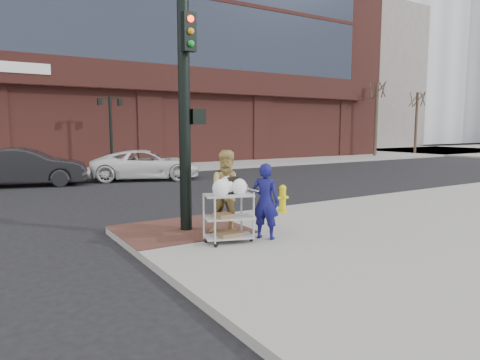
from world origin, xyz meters
TOP-DOWN VIEW (x-y plane):
  - ground at (0.00, 0.00)m, footprint 220.00×220.00m
  - sidewalk_far at (12.50, 32.00)m, footprint 65.00×36.00m
  - brick_curb_ramp at (-0.60, 0.90)m, footprint 2.80×2.40m
  - filler_block at (40.00, 38.00)m, footprint 14.00×20.00m
  - bare_tree_a at (24.00, 16.50)m, footprint 1.80×1.80m
  - bare_tree_b at (30.00, 17.00)m, footprint 1.80×1.80m
  - lamp_post at (2.00, 16.00)m, footprint 1.32×0.22m
  - traffic_signal_pole at (-0.48, 0.77)m, footprint 0.61×0.51m
  - woman_blue at (0.58, -0.77)m, footprint 0.64×0.69m
  - pedestrian_tan at (0.15, -0.01)m, footprint 1.09×0.98m
  - sedan_dark at (-2.68, 12.13)m, footprint 5.14×2.83m
  - minivan_white at (2.44, 11.66)m, footprint 5.58×3.97m
  - utility_cart at (-0.21, -0.62)m, footprint 1.07×0.80m
  - fire_hydrant at (2.60, 1.26)m, footprint 0.36×0.25m

SIDE VIEW (x-z plane):
  - ground at x=0.00m, z-range 0.00..0.00m
  - sidewalk_far at x=12.50m, z-range 0.00..0.15m
  - brick_curb_ramp at x=-0.60m, z-range 0.15..0.16m
  - fire_hydrant at x=2.60m, z-range 0.16..0.92m
  - minivan_white at x=2.44m, z-range 0.00..1.41m
  - utility_cart at x=-0.21m, z-range 0.09..1.41m
  - sedan_dark at x=-2.68m, z-range 0.00..1.61m
  - woman_blue at x=0.58m, z-range 0.15..1.74m
  - pedestrian_tan at x=0.15m, z-range 0.15..1.98m
  - lamp_post at x=2.00m, z-range 0.62..4.62m
  - traffic_signal_pole at x=-0.48m, z-range 0.33..5.33m
  - bare_tree_b at x=30.00m, z-range 2.44..9.14m
  - bare_tree_a at x=24.00m, z-range 2.67..9.87m
  - filler_block at x=40.00m, z-range 0.00..18.00m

